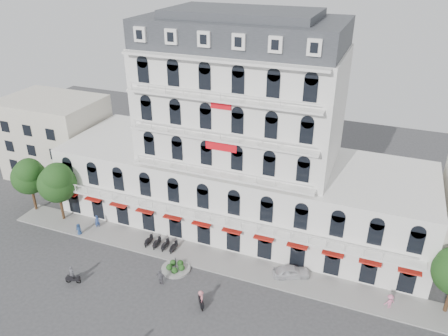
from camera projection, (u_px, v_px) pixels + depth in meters
ground at (175, 316)px, 41.71m from camera, size 120.00×120.00×0.00m
sidewalk at (212, 259)px, 49.15m from camera, size 53.00×4.00×0.16m
main_building at (240, 149)px, 52.15m from camera, size 45.00×15.00×25.80m
flank_building_west at (56, 137)px, 65.43m from camera, size 14.00×10.00×12.00m
traffic_island at (176, 268)px, 47.56m from camera, size 3.20×3.20×1.60m
parked_scooter_row at (161, 248)px, 51.10m from camera, size 4.40×1.80×1.10m
tree_west_outer at (29, 175)px, 56.09m from camera, size 4.50×4.48×7.76m
tree_west_inner at (57, 181)px, 53.88m from camera, size 4.76×4.76×8.25m
parked_car at (291, 272)px, 46.35m from camera, size 4.24×3.10×1.34m
rider_west at (72, 276)px, 45.36m from camera, size 1.67×0.75×2.13m
rider_center at (201, 299)px, 42.32m from camera, size 1.14×1.47×1.96m
pedestrian_left at (79, 230)px, 53.06m from camera, size 0.83×0.60×1.59m
pedestrian_mid at (161, 277)px, 45.20m from camera, size 1.12×0.53×1.87m
pedestrian_right at (390, 302)px, 42.15m from camera, size 1.26×1.16×1.70m
pedestrian_far at (97, 222)px, 54.33m from camera, size 0.78×0.77×1.81m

